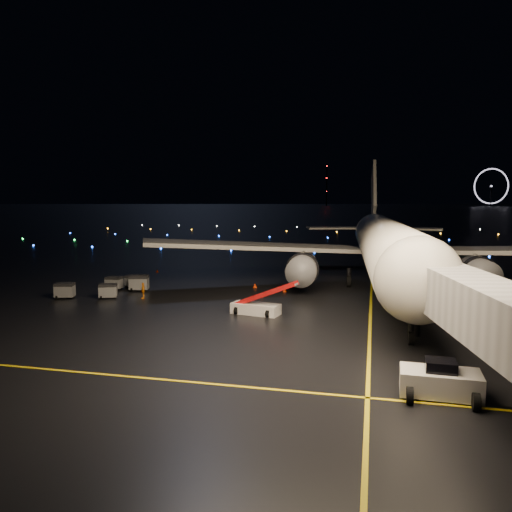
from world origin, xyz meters
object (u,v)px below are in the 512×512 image
(pushback_tug, at_px, (440,378))
(baggage_cart_0, at_px, (108,291))
(crew_c, at_px, (143,291))
(baggage_cart_3, at_px, (133,282))
(baggage_cart_4, at_px, (65,291))
(belt_loader, at_px, (256,297))
(airliner, at_px, (385,216))
(baggage_cart_2, at_px, (139,283))
(baggage_cart_1, at_px, (114,283))

(pushback_tug, distance_m, baggage_cart_0, 37.59)
(crew_c, xyz_separation_m, baggage_cart_3, (-4.10, 5.79, -0.12))
(baggage_cart_3, xyz_separation_m, baggage_cart_4, (-4.29, -7.53, 0.07))
(crew_c, height_order, baggage_cart_3, crew_c)
(belt_loader, relative_size, baggage_cart_4, 3.39)
(pushback_tug, bearing_deg, belt_loader, 132.60)
(airliner, distance_m, baggage_cart_0, 34.15)
(baggage_cart_2, bearing_deg, baggage_cart_4, -149.85)
(pushback_tug, xyz_separation_m, baggage_cart_4, (-36.24, 19.17, -0.18))
(belt_loader, xyz_separation_m, baggage_cart_1, (-19.33, 8.45, -0.83))
(airliner, distance_m, pushback_tug, 36.94)
(baggage_cart_0, bearing_deg, baggage_cart_3, 69.06)
(baggage_cart_3, bearing_deg, baggage_cart_2, -44.53)
(airliner, xyz_separation_m, pushback_tug, (2.45, -36.07, -7.61))
(pushback_tug, relative_size, baggage_cart_4, 2.18)
(belt_loader, relative_size, baggage_cart_1, 3.65)
(pushback_tug, distance_m, crew_c, 34.83)
(baggage_cart_0, bearing_deg, crew_c, -13.44)
(airliner, distance_m, baggage_cart_1, 34.00)
(baggage_cart_3, bearing_deg, pushback_tug, -38.52)
(crew_c, height_order, baggage_cart_1, crew_c)
(belt_loader, bearing_deg, baggage_cart_4, -174.96)
(pushback_tug, relative_size, belt_loader, 0.64)
(pushback_tug, xyz_separation_m, baggage_cart_3, (-31.95, 26.69, -0.26))
(baggage_cart_1, height_order, baggage_cart_4, baggage_cart_4)
(pushback_tug, bearing_deg, baggage_cart_4, 154.03)
(baggage_cart_3, bearing_deg, airliner, 18.99)
(airliner, bearing_deg, baggage_cart_4, -156.88)
(belt_loader, distance_m, baggage_cart_2, 18.19)
(baggage_cart_1, bearing_deg, pushback_tug, -38.38)
(airliner, bearing_deg, crew_c, -152.62)
(crew_c, bearing_deg, baggage_cart_1, -146.17)
(pushback_tug, height_order, baggage_cart_1, pushback_tug)
(belt_loader, distance_m, baggage_cart_1, 21.11)
(belt_loader, bearing_deg, baggage_cart_0, 179.92)
(baggage_cart_0, bearing_deg, baggage_cart_2, 52.35)
(baggage_cart_0, relative_size, baggage_cart_4, 0.95)
(airliner, xyz_separation_m, baggage_cart_3, (-29.50, -9.38, -7.86))
(airliner, height_order, baggage_cart_0, airliner)
(baggage_cart_2, bearing_deg, airliner, 5.79)
(baggage_cart_2, bearing_deg, baggage_cart_3, 118.54)
(airliner, xyz_separation_m, baggage_cart_2, (-27.98, -10.94, -7.71))
(airliner, bearing_deg, belt_loader, -124.96)
(baggage_cart_0, height_order, baggage_cart_3, baggage_cart_0)
(baggage_cart_0, bearing_deg, baggage_cart_4, 169.79)
(airliner, relative_size, baggage_cart_2, 28.53)
(pushback_tug, bearing_deg, baggage_cart_1, 145.17)
(crew_c, bearing_deg, baggage_cart_3, -164.91)
(airliner, xyz_separation_m, baggage_cart_0, (-29.23, -15.83, -7.83))
(pushback_tug, relative_size, crew_c, 2.42)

